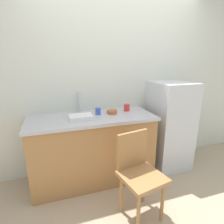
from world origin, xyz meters
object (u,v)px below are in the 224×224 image
object	(u,v)px
chair	(139,171)
dish_tray	(81,117)
terracotta_bowl	(112,112)
cup_blue	(98,111)
cup_red	(127,108)
refrigerator	(169,125)

from	to	relation	value
chair	dish_tray	bearing A→B (deg)	114.03
dish_tray	terracotta_bowl	size ratio (longest dim) A/B	2.11
chair	cup_blue	size ratio (longest dim) A/B	10.35
chair	cup_blue	world-z (taller)	cup_blue
terracotta_bowl	cup_blue	xyz separation A→B (m)	(-0.18, 0.03, 0.02)
chair	cup_blue	bearing A→B (deg)	94.30
dish_tray	terracotta_bowl	distance (m)	0.44
cup_red	chair	bearing A→B (deg)	-103.64
refrigerator	dish_tray	world-z (taller)	refrigerator
terracotta_bowl	refrigerator	bearing A→B (deg)	-2.12
dish_tray	terracotta_bowl	xyz separation A→B (m)	(0.43, 0.10, -0.00)
chair	cup_red	size ratio (longest dim) A/B	9.35
refrigerator	terracotta_bowl	xyz separation A→B (m)	(-0.90, 0.03, 0.28)
refrigerator	terracotta_bowl	size ratio (longest dim) A/B	9.73
terracotta_bowl	cup_red	size ratio (longest dim) A/B	1.40
terracotta_bowl	cup_blue	distance (m)	0.19
refrigerator	chair	bearing A→B (deg)	-139.62
chair	terracotta_bowl	world-z (taller)	terracotta_bowl
dish_tray	terracotta_bowl	bearing A→B (deg)	13.48
refrigerator	cup_blue	size ratio (longest dim) A/B	15.03
dish_tray	chair	bearing A→B (deg)	-54.74
refrigerator	chair	xyz separation A→B (m)	(-0.86, -0.73, -0.15)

